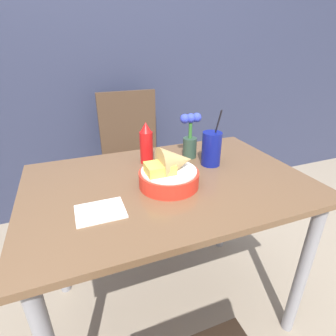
{
  "coord_description": "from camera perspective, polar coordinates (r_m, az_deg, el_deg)",
  "views": [
    {
      "loc": [
        -0.33,
        -0.85,
        1.23
      ],
      "look_at": [
        -0.01,
        -0.01,
        0.8
      ],
      "focal_mm": 28.0,
      "sensor_mm": 36.0,
      "label": 1
    }
  ],
  "objects": [
    {
      "name": "ground_plane",
      "position": [
        1.53,
        0.1,
        -27.87
      ],
      "size": [
        12.0,
        12.0,
        0.0
      ],
      "primitive_type": "plane",
      "color": "gray"
    },
    {
      "name": "wall_window",
      "position": [
        2.0,
        -13.06,
        26.94
      ],
      "size": [
        7.0,
        0.06,
        2.6
      ],
      "color": "#2D334C",
      "rests_on": "ground_plane"
    },
    {
      "name": "dining_table",
      "position": [
        1.09,
        0.12,
        -7.86
      ],
      "size": [
        1.1,
        0.73,
        0.74
      ],
      "color": "brown",
      "rests_on": "ground_plane"
    },
    {
      "name": "chair_far_window",
      "position": [
        1.85,
        -7.76,
        3.95
      ],
      "size": [
        0.4,
        0.4,
        0.94
      ],
      "color": "#473323",
      "rests_on": "ground_plane"
    },
    {
      "name": "food_basket",
      "position": [
        0.98,
        0.6,
        -0.82
      ],
      "size": [
        0.23,
        0.23,
        0.16
      ],
      "color": "red",
      "rests_on": "dining_table"
    },
    {
      "name": "ketchup_bottle",
      "position": [
        1.16,
        -4.74,
        5.31
      ],
      "size": [
        0.06,
        0.06,
        0.19
      ],
      "color": "red",
      "rests_on": "dining_table"
    },
    {
      "name": "drink_cup",
      "position": [
        1.16,
        9.41,
        3.94
      ],
      "size": [
        0.08,
        0.08,
        0.25
      ],
      "color": "navy",
      "rests_on": "dining_table"
    },
    {
      "name": "flower_vase",
      "position": [
        1.22,
        4.84,
        6.78
      ],
      "size": [
        0.1,
        0.06,
        0.21
      ],
      "color": "#2D4738",
      "rests_on": "dining_table"
    },
    {
      "name": "napkin",
      "position": [
        0.88,
        -14.51,
        -9.15
      ],
      "size": [
        0.15,
        0.12,
        0.01
      ],
      "color": "white",
      "rests_on": "dining_table"
    }
  ]
}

